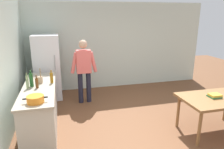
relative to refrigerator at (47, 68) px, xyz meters
The scene contains 13 objects.
ground_plane 3.19m from the refrigerator, 51.63° to the right, with size 14.00×14.00×0.00m, color brown.
wall_back 2.04m from the refrigerator, 17.53° to the left, with size 6.40×0.12×2.70m, color silver.
kitchen_counter 1.66m from the refrigerator, 93.58° to the right, with size 0.64×2.20×0.90m.
refrigerator is the anchor object (origin of this frame).
person 1.10m from the refrigerator, 30.23° to the right, with size 0.70×0.22×1.70m.
dining_table 4.27m from the refrigerator, 39.29° to the right, with size 1.40×0.90×0.75m.
cooking_pot 2.45m from the refrigerator, 91.91° to the right, with size 0.40×0.28×0.12m.
utensil_jar 1.38m from the refrigerator, 93.57° to the right, with size 0.11×0.11×0.32m.
bottle_oil_amber 1.44m from the refrigerator, 83.83° to the right, with size 0.06×0.06×0.28m.
bottle_beer_brown 1.70m from the refrigerator, 94.12° to the right, with size 0.06×0.06×0.26m.
bottle_wine_green 1.60m from the refrigerator, 98.45° to the right, with size 0.08×0.08×0.34m.
bottle_vinegar_tall 1.71m from the refrigerator, 100.10° to the right, with size 0.06×0.06×0.32m.
book_stack 4.22m from the refrigerator, 39.46° to the right, with size 0.22×0.19×0.07m.
Camera 1 is at (-1.53, -3.45, 2.30)m, focal length 33.15 mm.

